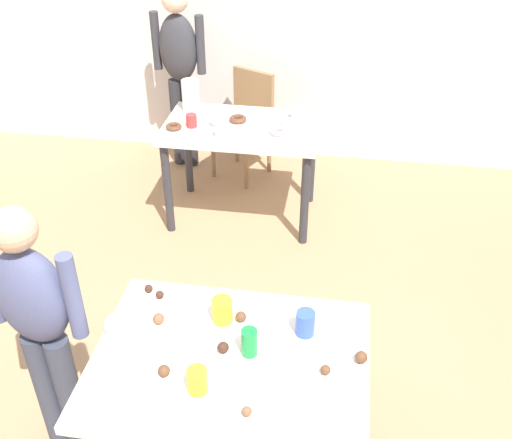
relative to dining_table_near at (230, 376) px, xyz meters
name	(u,v)px	position (x,y,z in m)	size (l,w,h in m)	color
wall_back	(320,7)	(0.10, 3.28, 0.65)	(6.40, 0.10, 2.60)	silver
dining_table_near	(230,376)	(0.00, 0.00, 0.00)	(1.10, 0.83, 0.75)	silver
dining_table_far	(242,140)	(-0.34, 2.16, -0.01)	(1.10, 0.69, 0.75)	silver
chair_far_table	(246,118)	(-0.43, 2.85, -0.15)	(0.53, 0.53, 0.87)	olive
person_girl_near	(38,319)	(-0.83, 0.05, 0.14)	(0.45, 0.23, 1.34)	#383D4C
person_adult_far	(180,64)	(-0.98, 2.90, 0.26)	(0.46, 0.24, 1.51)	#28282D
mixing_bowl	(127,328)	(-0.45, 0.08, 0.13)	(0.18, 0.18, 0.06)	white
soda_can	(249,342)	(0.07, 0.04, 0.16)	(0.07, 0.07, 0.12)	#198438
fork_near	(331,413)	(0.41, -0.20, 0.10)	(0.17, 0.02, 0.01)	silver
cup_near_0	(222,310)	(-0.07, 0.21, 0.16)	(0.09, 0.09, 0.11)	yellow
cup_near_1	(197,380)	(-0.09, -0.17, 0.15)	(0.08, 0.08, 0.11)	yellow
cup_near_2	(305,323)	(0.28, 0.19, 0.16)	(0.08, 0.08, 0.11)	#3351B2
cake_ball_0	(223,347)	(-0.03, 0.03, 0.13)	(0.05, 0.05, 0.05)	#3D2319
cake_ball_1	(149,288)	(-0.44, 0.34, 0.12)	(0.04, 0.04, 0.04)	#3D2319
cake_ball_2	(325,370)	(0.38, -0.02, 0.12)	(0.04, 0.04, 0.04)	brown
cake_ball_3	(160,295)	(-0.38, 0.31, 0.12)	(0.04, 0.04, 0.04)	#3D2319
cake_ball_4	(164,371)	(-0.23, -0.12, 0.13)	(0.05, 0.05, 0.05)	brown
cake_ball_5	(241,317)	(0.01, 0.22, 0.13)	(0.05, 0.05, 0.05)	brown
cake_ball_6	(159,319)	(-0.34, 0.15, 0.13)	(0.05, 0.05, 0.05)	brown
cake_ball_7	(247,411)	(0.11, -0.25, 0.12)	(0.04, 0.04, 0.04)	brown
cake_ball_8	(361,357)	(0.52, 0.07, 0.13)	(0.05, 0.05, 0.05)	brown
pitcher_far	(191,96)	(-0.75, 2.35, 0.22)	(0.13, 0.13, 0.24)	white
cup_far_0	(297,113)	(0.03, 2.32, 0.16)	(0.08, 0.08, 0.11)	white
cup_far_1	(220,130)	(-0.45, 1.94, 0.16)	(0.07, 0.07, 0.11)	white
cup_far_2	(191,121)	(-0.68, 2.08, 0.15)	(0.08, 0.08, 0.09)	red
donut_far_0	(217,122)	(-0.52, 2.16, 0.12)	(0.11, 0.11, 0.03)	pink
donut_far_1	(174,127)	(-0.80, 2.03, 0.12)	(0.11, 0.11, 0.03)	brown
donut_far_2	(238,119)	(-0.38, 2.22, 0.12)	(0.12, 0.12, 0.04)	brown
donut_far_3	(288,122)	(-0.02, 2.23, 0.12)	(0.11, 0.11, 0.03)	white
donut_far_4	(278,131)	(-0.07, 2.06, 0.12)	(0.12, 0.12, 0.04)	pink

